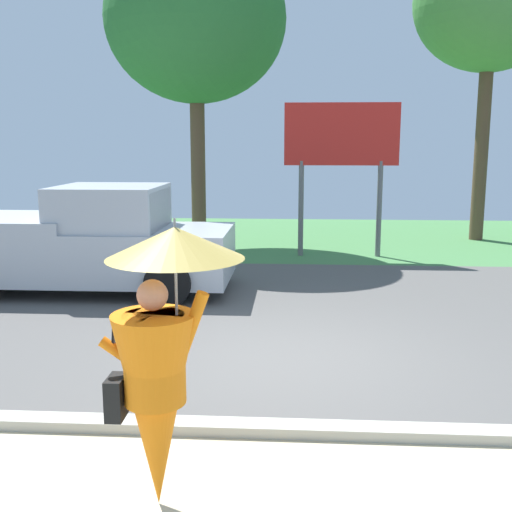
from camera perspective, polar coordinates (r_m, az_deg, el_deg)
name	(u,v)px	position (r m, az deg, el deg)	size (l,w,h in m)	color
ground_plane	(290,302)	(10.59, 3.13, -4.23)	(40.00, 22.00, 0.20)	#565451
monk_pedestrian	(160,365)	(4.51, -8.85, -9.84)	(1.05, 0.96, 2.13)	orange
pickup_truck	(86,243)	(11.42, -15.37, 1.20)	(5.20, 2.28, 1.88)	#ADB2BA
roadside_billboard	(341,145)	(14.42, 7.86, 10.04)	(2.60, 0.12, 3.50)	slate
tree_left_far	(491,2)	(18.15, 20.79, 20.98)	(3.92, 3.92, 7.97)	brown
tree_right_mid	(196,20)	(15.88, -5.57, 20.77)	(4.33, 4.33, 7.48)	brown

